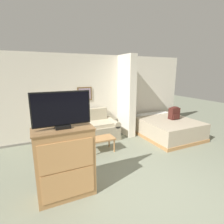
# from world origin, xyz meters

# --- Properties ---
(ground_plane) EXTENTS (20.00, 20.00, 0.00)m
(ground_plane) POSITION_xyz_m (0.00, 0.00, 0.00)
(ground_plane) COLOR gray
(wall_back) EXTENTS (7.09, 0.16, 2.60)m
(wall_back) POSITION_xyz_m (-0.00, 3.46, 1.29)
(wall_back) COLOR silver
(wall_back) RESTS_ON ground_plane
(wall_partition_pillar) EXTENTS (0.24, 0.82, 2.60)m
(wall_partition_pillar) POSITION_xyz_m (1.07, 2.99, 1.30)
(wall_partition_pillar) COLOR silver
(wall_partition_pillar) RESTS_ON ground_plane
(couch) EXTENTS (1.73, 0.84, 0.92)m
(couch) POSITION_xyz_m (-0.23, 2.98, 0.33)
(couch) COLOR tan
(couch) RESTS_ON ground_plane
(coffee_table) EXTENTS (0.74, 0.41, 0.38)m
(coffee_table) POSITION_xyz_m (-0.24, 2.05, 0.33)
(coffee_table) COLOR #B27F4C
(coffee_table) RESTS_ON ground_plane
(side_table) EXTENTS (0.49, 0.49, 0.54)m
(side_table) POSITION_xyz_m (-1.30, 3.02, 0.46)
(side_table) COLOR #B27F4C
(side_table) RESTS_ON ground_plane
(table_lamp) EXTENTS (0.38, 0.38, 0.47)m
(table_lamp) POSITION_xyz_m (-1.30, 3.02, 0.87)
(table_lamp) COLOR tan
(table_lamp) RESTS_ON side_table
(tv_dresser) EXTENTS (0.95, 0.47, 1.20)m
(tv_dresser) POSITION_xyz_m (-1.36, 0.75, 0.60)
(tv_dresser) COLOR #B27F4C
(tv_dresser) RESTS_ON ground_plane
(tv) EXTENTS (0.90, 0.16, 0.59)m
(tv) POSITION_xyz_m (-1.36, 0.75, 1.50)
(tv) COLOR black
(tv) RESTS_ON tv_dresser
(bed) EXTENTS (1.64, 2.10, 0.56)m
(bed) POSITION_xyz_m (2.15, 2.31, 0.29)
(bed) COLOR #B27F4C
(bed) RESTS_ON ground_plane
(backpack) EXTENTS (0.32, 0.23, 0.42)m
(backpack) POSITION_xyz_m (2.38, 2.16, 0.78)
(backpack) COLOR #471E19
(backpack) RESTS_ON bed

